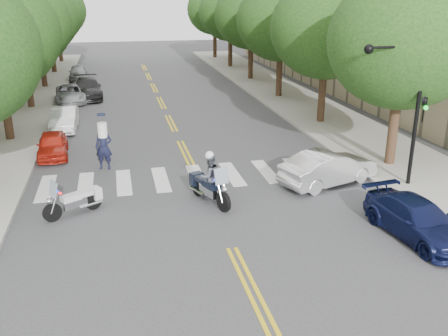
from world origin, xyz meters
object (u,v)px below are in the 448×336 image
object	(u,v)px
officer_standing	(104,147)
sedan_blue	(417,220)
motorcycle_police	(209,180)
motorcycle_parked	(78,200)
convertible	(329,168)

from	to	relation	value
officer_standing	sedan_blue	distance (m)	13.30
motorcycle_police	officer_standing	world-z (taller)	same
motorcycle_parked	officer_standing	bearing A→B (deg)	-41.51
officer_standing	motorcycle_police	bearing A→B (deg)	-36.68
motorcycle_police	motorcycle_parked	xyz separation A→B (m)	(-4.75, 0.03, -0.41)
officer_standing	sedan_blue	size ratio (longest dim) A/B	0.49
motorcycle_police	convertible	distance (m)	5.21
motorcycle_police	motorcycle_parked	world-z (taller)	motorcycle_police
convertible	officer_standing	bearing A→B (deg)	46.91
motorcycle_parked	sedan_blue	size ratio (longest dim) A/B	0.48
sedan_blue	convertible	bearing A→B (deg)	92.31
sedan_blue	motorcycle_parked	bearing A→B (deg)	151.16
officer_standing	motorcycle_parked	bearing A→B (deg)	-86.67
sedan_blue	officer_standing	bearing A→B (deg)	130.39
motorcycle_police	convertible	bearing A→B (deg)	168.14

